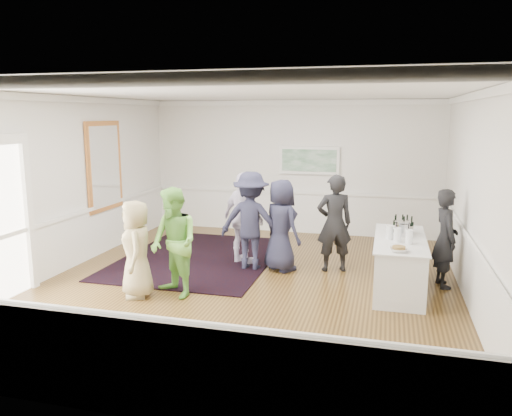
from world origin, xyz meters
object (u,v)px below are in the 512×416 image
(nut_bowl, at_px, (399,249))
(guest_dark_b, at_px, (334,223))
(guest_tan, at_px, (136,249))
(bartender, at_px, (445,238))
(guest_lilac, at_px, (243,219))
(ice_bucket, at_px, (402,229))
(guest_green, at_px, (174,243))
(guest_navy, at_px, (281,225))
(guest_dark_a, at_px, (251,221))
(serving_table, at_px, (399,264))

(nut_bowl, bearing_deg, guest_dark_b, 125.44)
(guest_tan, bearing_deg, bartender, 82.12)
(guest_lilac, height_order, ice_bucket, guest_lilac)
(bartender, bearing_deg, guest_tan, 98.06)
(nut_bowl, bearing_deg, guest_tan, -171.91)
(guest_lilac, bearing_deg, guest_green, 106.91)
(bartender, relative_size, ice_bucket, 6.37)
(guest_tan, height_order, guest_green, guest_green)
(guest_green, relative_size, guest_navy, 1.03)
(bartender, xyz_separation_m, nut_bowl, (-0.77, -1.18, 0.07))
(guest_tan, height_order, guest_dark_a, guest_dark_a)
(nut_bowl, bearing_deg, guest_dark_a, 153.42)
(guest_green, distance_m, guest_lilac, 2.06)
(guest_lilac, distance_m, guest_navy, 0.82)
(guest_dark_a, bearing_deg, guest_green, 65.58)
(guest_dark_a, relative_size, ice_bucket, 7.03)
(bartender, relative_size, guest_dark_a, 0.91)
(guest_navy, relative_size, ice_bucket, 6.53)
(guest_dark_a, xyz_separation_m, guest_navy, (0.56, 0.04, -0.06))
(guest_tan, distance_m, ice_bucket, 4.34)
(bartender, height_order, guest_green, guest_green)
(guest_lilac, distance_m, ice_bucket, 2.96)
(guest_lilac, bearing_deg, guest_tan, 94.77)
(guest_green, bearing_deg, guest_navy, 87.79)
(bartender, bearing_deg, guest_dark_a, 75.64)
(guest_dark_a, height_order, ice_bucket, guest_dark_a)
(bartender, bearing_deg, nut_bowl, 134.80)
(bartender, relative_size, guest_lilac, 0.93)
(serving_table, bearing_deg, guest_tan, -160.87)
(guest_dark_b, xyz_separation_m, nut_bowl, (1.11, -1.56, 0.00))
(serving_table, xyz_separation_m, guest_green, (-3.44, -1.24, 0.44))
(guest_lilac, height_order, nut_bowl, guest_lilac)
(guest_tan, bearing_deg, guest_green, 77.11)
(guest_green, bearing_deg, ice_bucket, 57.44)
(guest_navy, bearing_deg, bartender, -146.01)
(guest_dark_b, bearing_deg, guest_navy, -7.69)
(guest_green, bearing_deg, guest_dark_a, 100.66)
(guest_tan, height_order, guest_lilac, guest_lilac)
(guest_tan, height_order, guest_navy, guest_navy)
(guest_dark_b, bearing_deg, guest_tan, 16.60)
(guest_lilac, bearing_deg, guest_dark_a, 163.21)
(guest_green, bearing_deg, guest_dark_b, 75.76)
(guest_dark_b, height_order, nut_bowl, guest_dark_b)
(serving_table, height_order, nut_bowl, nut_bowl)
(guest_green, distance_m, ice_bucket, 3.75)
(guest_dark_a, height_order, guest_dark_b, guest_dark_a)
(serving_table, relative_size, guest_dark_b, 1.19)
(serving_table, relative_size, guest_dark_a, 1.17)
(guest_tan, relative_size, guest_dark_a, 0.85)
(serving_table, bearing_deg, guest_navy, 165.95)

